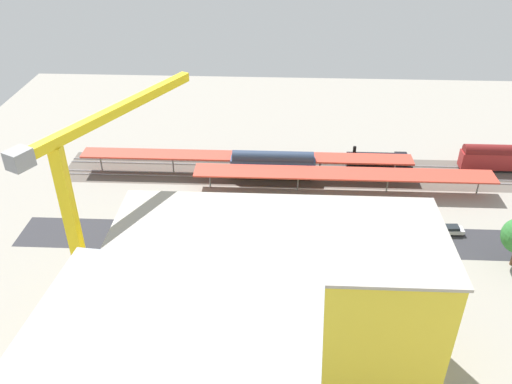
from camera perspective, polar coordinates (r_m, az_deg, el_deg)
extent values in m
plane|color=gray|center=(96.33, 4.95, -4.35)|extent=(162.51, 162.51, 0.00)
cube|color=#5B544C|center=(114.99, 4.66, 2.21)|extent=(101.61, 13.72, 0.01)
cube|color=#2D2D33|center=(94.66, 4.99, -5.09)|extent=(101.60, 9.36, 0.01)
cube|color=#9E9EA8|center=(117.87, 4.63, 3.11)|extent=(101.57, 0.48, 0.12)
cube|color=#9E9EA8|center=(116.61, 4.65, 2.77)|extent=(101.57, 0.48, 0.12)
cube|color=#9E9EA8|center=(113.20, 4.69, 1.80)|extent=(101.57, 0.48, 0.12)
cube|color=#9E9EA8|center=(111.95, 4.71, 1.43)|extent=(101.57, 0.48, 0.12)
cube|color=#C63D2D|center=(107.14, 9.41, 1.98)|extent=(59.97, 5.43, 0.33)
cylinder|color=slate|center=(114.58, 22.83, 0.59)|extent=(0.30, 0.30, 3.91)
cylinder|color=slate|center=(109.63, 13.99, 0.87)|extent=(0.30, 0.30, 3.91)
cylinder|color=slate|center=(107.50, 4.55, 1.14)|extent=(0.30, 0.30, 3.91)
cylinder|color=slate|center=(108.36, -4.99, 1.39)|extent=(0.30, 0.30, 3.91)
cube|color=#C63D2D|center=(111.95, -1.11, 3.88)|extent=(69.94, 4.67, 0.38)
cylinder|color=slate|center=(115.35, 14.71, 2.43)|extent=(0.30, 0.30, 3.98)
cylinder|color=slate|center=(113.09, 6.89, 2.69)|extent=(0.30, 0.30, 3.98)
cylinder|color=slate|center=(112.99, -1.10, 2.91)|extent=(0.30, 0.30, 3.98)
cylinder|color=slate|center=(115.06, -8.95, 3.06)|extent=(0.30, 0.30, 3.98)
cylinder|color=slate|center=(119.20, -16.39, 3.16)|extent=(0.30, 0.30, 3.98)
cube|color=black|center=(119.07, 13.10, 2.81)|extent=(14.34, 2.36, 1.00)
cylinder|color=black|center=(118.00, 12.58, 3.59)|extent=(11.73, 2.61, 2.57)
cube|color=black|center=(119.45, 15.32, 3.22)|extent=(2.61, 2.77, 3.30)
cylinder|color=black|center=(116.41, 10.58, 4.53)|extent=(0.70, 0.70, 1.40)
cube|color=black|center=(126.31, 24.42, 2.29)|extent=(14.44, 2.37, 0.60)
cube|color=maroon|center=(125.36, 24.64, 3.15)|extent=(16.04, 2.96, 3.74)
cylinder|color=maroon|center=(124.45, 24.85, 4.00)|extent=(15.40, 2.96, 2.90)
cube|color=black|center=(112.42, 1.80, 1.74)|extent=(15.90, 2.41, 0.60)
cube|color=#384C72|center=(111.33, 1.82, 2.72)|extent=(17.67, 3.00, 3.80)
cylinder|color=#273550|center=(110.30, 1.83, 3.70)|extent=(16.96, 3.00, 2.94)
cube|color=black|center=(101.88, 20.26, -4.14)|extent=(3.67, 1.98, 0.30)
cube|color=silver|center=(101.59, 20.31, -3.90)|extent=(4.36, 2.08, 0.74)
cube|color=#1E2328|center=(101.24, 20.38, -3.61)|extent=(2.47, 1.77, 0.55)
cube|color=black|center=(99.72, 15.54, -4.05)|extent=(3.62, 1.82, 0.30)
cube|color=navy|center=(99.39, 15.58, -3.77)|extent=(4.31, 1.90, 0.86)
cube|color=#1E2328|center=(98.97, 15.65, -3.42)|extent=(2.42, 1.65, 0.64)
cube|color=black|center=(98.73, 11.12, -3.79)|extent=(3.49, 1.94, 0.30)
cube|color=silver|center=(98.41, 11.15, -3.52)|extent=(4.14, 2.04, 0.81)
cube|color=#1E2328|center=(98.01, 11.19, -3.19)|extent=(2.35, 1.74, 0.59)
cube|color=black|center=(97.19, 6.07, -3.94)|extent=(4.01, 1.71, 0.30)
cube|color=maroon|center=(96.85, 6.09, -3.66)|extent=(4.77, 1.80, 0.85)
cube|color=#1E2328|center=(96.45, 6.11, -3.32)|extent=(2.68, 1.56, 0.57)
cube|color=yellow|center=(67.57, 2.23, -11.74)|extent=(38.64, 16.62, 20.38)
cube|color=#ADA89E|center=(60.87, 2.43, -4.65)|extent=(39.24, 17.22, 0.40)
cube|color=gray|center=(79.45, -16.68, -14.88)|extent=(3.60, 3.60, 1.20)
cube|color=yellow|center=(69.86, -18.51, -6.57)|extent=(1.40, 1.40, 30.47)
cube|color=yellow|center=(68.06, -14.44, 8.68)|extent=(13.47, 24.58, 1.20)
cube|color=gray|center=(59.42, -24.17, 3.27)|extent=(2.88, 3.05, 2.00)
cube|color=black|center=(84.66, 1.10, -10.00)|extent=(9.74, 3.12, 0.50)
cube|color=silver|center=(83.52, 1.81, -9.25)|extent=(7.74, 3.17, 2.69)
cube|color=#334C8C|center=(84.09, -1.47, -8.99)|extent=(2.26, 2.63, 2.50)
cube|color=black|center=(84.41, 6.10, -10.37)|extent=(8.60, 2.89, 0.50)
cube|color=white|center=(83.44, 6.88, -9.49)|extent=(6.54, 2.98, 2.84)
cube|color=maroon|center=(83.08, 3.95, -9.69)|extent=(2.27, 2.65, 2.47)
cube|color=black|center=(84.27, -4.47, -10.35)|extent=(9.25, 2.57, 0.50)
cube|color=silver|center=(83.09, -3.72, -9.51)|extent=(6.99, 2.68, 2.83)
cube|color=#334C8C|center=(83.68, -6.89, -9.63)|extent=(2.39, 2.44, 2.23)
cylinder|color=brown|center=(89.21, 4.91, -6.66)|extent=(0.48, 0.48, 2.68)
sphere|color=#2D7233|center=(87.09, 5.01, -4.87)|extent=(6.11, 6.11, 6.11)
cylinder|color=brown|center=(89.90, -3.90, -6.20)|extent=(0.51, 0.51, 2.82)
sphere|color=#28662D|center=(87.83, -3.98, -4.45)|extent=(5.77, 5.77, 5.77)
cylinder|color=brown|center=(90.32, -3.90, -5.63)|extent=(0.56, 0.56, 3.72)
sphere|color=#38843D|center=(88.13, -3.99, -3.73)|extent=(5.22, 5.22, 5.22)
cylinder|color=#333333|center=(90.35, 11.92, -5.66)|extent=(0.16, 0.16, 5.43)
cube|color=black|center=(88.49, 12.15, -4.04)|extent=(0.36, 0.36, 0.90)
sphere|color=yellow|center=(88.63, 11.98, -4.19)|extent=(0.20, 0.20, 0.20)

